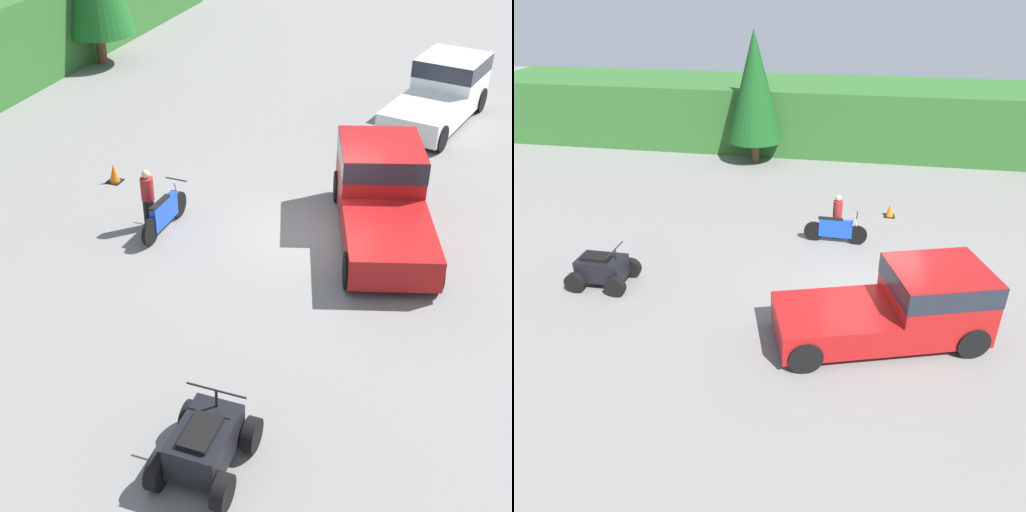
% 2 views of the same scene
% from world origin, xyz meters
% --- Properties ---
extents(ground_plane, '(80.00, 80.00, 0.00)m').
position_xyz_m(ground_plane, '(0.00, 0.00, 0.00)').
color(ground_plane, slate).
extents(hillside_backdrop, '(44.00, 6.00, 3.36)m').
position_xyz_m(hillside_backdrop, '(0.00, 16.00, 1.68)').
color(hillside_backdrop, '#2D6028').
rests_on(hillside_backdrop, ground_plane).
extents(tree_left, '(2.79, 2.79, 6.34)m').
position_xyz_m(tree_left, '(-5.88, 12.21, 3.73)').
color(tree_left, brown).
rests_on(tree_left, ground_plane).
extents(pickup_truck_red, '(5.67, 3.62, 1.98)m').
position_xyz_m(pickup_truck_red, '(0.80, -1.30, 1.04)').
color(pickup_truck_red, maroon).
rests_on(pickup_truck_red, ground_plane).
extents(dirt_bike, '(2.24, 0.60, 1.14)m').
position_xyz_m(dirt_bike, '(-1.25, 3.83, 0.48)').
color(dirt_bike, black).
rests_on(dirt_bike, ground_plane).
extents(quad_atv, '(1.89, 1.36, 1.26)m').
position_xyz_m(quad_atv, '(-8.04, -0.25, 0.50)').
color(quad_atv, black).
rests_on(quad_atv, ground_plane).
extents(rider_person, '(0.41, 0.41, 1.61)m').
position_xyz_m(rider_person, '(-1.24, 4.28, 0.88)').
color(rider_person, black).
rests_on(rider_person, ground_plane).
extents(traffic_cone, '(0.42, 0.42, 0.55)m').
position_xyz_m(traffic_cone, '(0.73, 6.45, 0.25)').
color(traffic_cone, black).
rests_on(traffic_cone, ground_plane).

